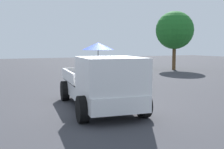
# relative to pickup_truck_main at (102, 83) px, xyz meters

# --- Properties ---
(ground_plane) EXTENTS (80.00, 80.00, 0.00)m
(ground_plane) POSITION_rel_pickup_truck_main_xyz_m (-0.44, 0.05, -0.97)
(ground_plane) COLOR #38383D
(pickup_truck_main) EXTENTS (5.25, 2.78, 2.37)m
(pickup_truck_main) POSITION_rel_pickup_truck_main_xyz_m (0.00, 0.00, 0.00)
(pickup_truck_main) COLOR black
(pickup_truck_main) RESTS_ON ground
(tree_by_lot) EXTENTS (3.43, 3.43, 5.34)m
(tree_by_lot) POSITION_rel_pickup_truck_main_xyz_m (-11.82, 12.31, 2.63)
(tree_by_lot) COLOR brown
(tree_by_lot) RESTS_ON ground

